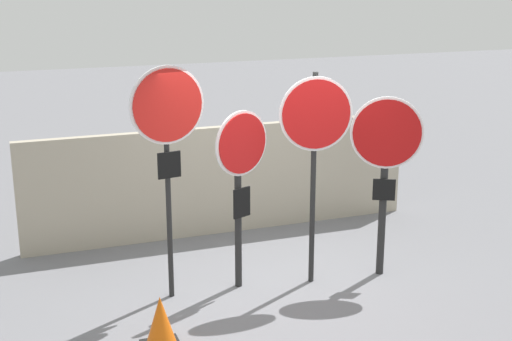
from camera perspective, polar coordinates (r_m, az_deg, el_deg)
ground_plane at (r=8.23m, az=1.62°, el=-9.42°), size 40.00×40.00×0.00m
fence_back at (r=9.71m, az=-2.61°, el=-0.75°), size 5.41×0.12×1.49m
stop_sign_0 at (r=7.44m, az=-7.08°, el=3.55°), size 0.81×0.18×2.57m
stop_sign_1 at (r=7.77m, az=-1.24°, el=0.25°), size 0.67×0.31×2.06m
stop_sign_2 at (r=7.82m, az=4.78°, el=3.25°), size 0.82×0.17×2.44m
stop_sign_3 at (r=8.21m, az=10.33°, el=1.25°), size 0.75×0.39×2.15m
traffic_cone_0 at (r=7.00m, az=-7.63°, el=-11.96°), size 0.37×0.37×0.53m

